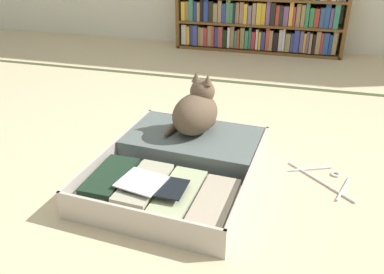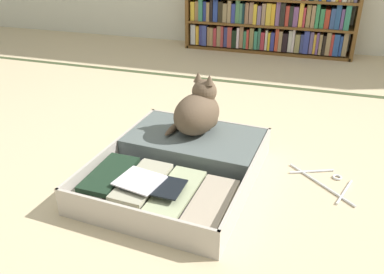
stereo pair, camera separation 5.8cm
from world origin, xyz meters
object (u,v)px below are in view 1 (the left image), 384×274
(open_suitcase, at_px, (181,163))
(black_cat, at_px, (197,111))
(bookshelf, at_px, (259,12))
(clothes_hanger, at_px, (325,179))

(open_suitcase, relative_size, black_cat, 2.79)
(bookshelf, height_order, clothes_hanger, bookshelf)
(bookshelf, xyz_separation_m, open_suitcase, (-0.05, -2.19, -0.29))
(open_suitcase, distance_m, clothes_hanger, 0.63)
(bookshelf, relative_size, clothes_hanger, 5.32)
(bookshelf, xyz_separation_m, clothes_hanger, (0.57, -2.07, -0.34))
(open_suitcase, xyz_separation_m, clothes_hanger, (0.62, 0.12, -0.05))
(bookshelf, relative_size, open_suitcase, 1.77)
(open_suitcase, relative_size, clothes_hanger, 3.00)
(bookshelf, distance_m, clothes_hanger, 2.17)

